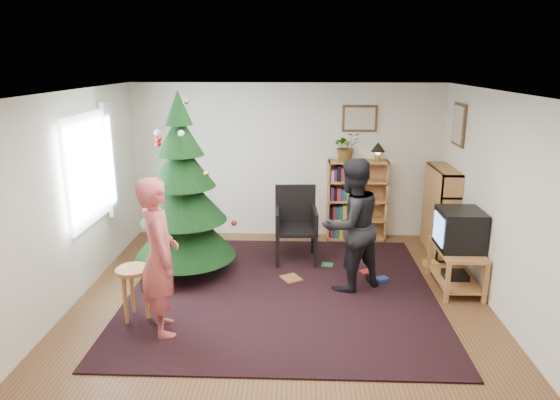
{
  "coord_description": "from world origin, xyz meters",
  "views": [
    {
      "loc": [
        0.2,
        -5.46,
        2.84
      ],
      "look_at": [
        -0.04,
        0.71,
        1.1
      ],
      "focal_mm": 32.0,
      "sensor_mm": 36.0,
      "label": 1
    }
  ],
  "objects_px": {
    "bookshelf_back": "(357,199)",
    "stool": "(133,280)",
    "potted_plant": "(346,146)",
    "crt_tv": "(460,229)",
    "bookshelf_right": "(440,210)",
    "picture_right": "(459,125)",
    "picture_back": "(360,118)",
    "person_standing": "(159,257)",
    "person_by_chair": "(351,225)",
    "tv_stand": "(456,264)",
    "table_lamp": "(378,148)",
    "christmas_tree": "(183,201)",
    "armchair": "(296,220)"
  },
  "relations": [
    {
      "from": "tv_stand",
      "to": "person_standing",
      "type": "bearing_deg",
      "value": -160.97
    },
    {
      "from": "bookshelf_back",
      "to": "crt_tv",
      "type": "relative_size",
      "value": 2.28
    },
    {
      "from": "christmas_tree",
      "to": "tv_stand",
      "type": "distance_m",
      "value": 3.63
    },
    {
      "from": "picture_right",
      "to": "potted_plant",
      "type": "relative_size",
      "value": 1.32
    },
    {
      "from": "tv_stand",
      "to": "armchair",
      "type": "distance_m",
      "value": 2.27
    },
    {
      "from": "bookshelf_right",
      "to": "picture_right",
      "type": "bearing_deg",
      "value": -115.57
    },
    {
      "from": "tv_stand",
      "to": "potted_plant",
      "type": "bearing_deg",
      "value": 125.07
    },
    {
      "from": "person_standing",
      "to": "table_lamp",
      "type": "distance_m",
      "value": 4.09
    },
    {
      "from": "picture_back",
      "to": "armchair",
      "type": "bearing_deg",
      "value": -133.63
    },
    {
      "from": "armchair",
      "to": "bookshelf_back",
      "type": "bearing_deg",
      "value": 39.71
    },
    {
      "from": "tv_stand",
      "to": "person_standing",
      "type": "relative_size",
      "value": 0.54
    },
    {
      "from": "picture_back",
      "to": "person_standing",
      "type": "relative_size",
      "value": 0.32
    },
    {
      "from": "bookshelf_back",
      "to": "stool",
      "type": "height_order",
      "value": "bookshelf_back"
    },
    {
      "from": "table_lamp",
      "to": "christmas_tree",
      "type": "bearing_deg",
      "value": -151.52
    },
    {
      "from": "armchair",
      "to": "table_lamp",
      "type": "height_order",
      "value": "table_lamp"
    },
    {
      "from": "person_standing",
      "to": "bookshelf_right",
      "type": "bearing_deg",
      "value": -78.17
    },
    {
      "from": "potted_plant",
      "to": "bookshelf_back",
      "type": "bearing_deg",
      "value": 0.0
    },
    {
      "from": "picture_back",
      "to": "person_standing",
      "type": "bearing_deg",
      "value": -127.23
    },
    {
      "from": "christmas_tree",
      "to": "stool",
      "type": "bearing_deg",
      "value": -102.8
    },
    {
      "from": "bookshelf_right",
      "to": "tv_stand",
      "type": "xyz_separation_m",
      "value": [
        -0.12,
        -1.3,
        -0.34
      ]
    },
    {
      "from": "picture_right",
      "to": "tv_stand",
      "type": "xyz_separation_m",
      "value": [
        -0.26,
        -1.23,
        -1.62
      ]
    },
    {
      "from": "tv_stand",
      "to": "bookshelf_right",
      "type": "bearing_deg",
      "value": 84.72
    },
    {
      "from": "christmas_tree",
      "to": "bookshelf_back",
      "type": "relative_size",
      "value": 1.91
    },
    {
      "from": "tv_stand",
      "to": "table_lamp",
      "type": "relative_size",
      "value": 3.07
    },
    {
      "from": "bookshelf_back",
      "to": "table_lamp",
      "type": "relative_size",
      "value": 4.33
    },
    {
      "from": "picture_back",
      "to": "potted_plant",
      "type": "bearing_deg",
      "value": -147.22
    },
    {
      "from": "bookshelf_back",
      "to": "bookshelf_right",
      "type": "bearing_deg",
      "value": -23.65
    },
    {
      "from": "stool",
      "to": "person_standing",
      "type": "distance_m",
      "value": 0.58
    },
    {
      "from": "bookshelf_back",
      "to": "table_lamp",
      "type": "xyz_separation_m",
      "value": [
        0.3,
        0.0,
        0.84
      ]
    },
    {
      "from": "christmas_tree",
      "to": "tv_stand",
      "type": "relative_size",
      "value": 2.7
    },
    {
      "from": "picture_back",
      "to": "bookshelf_right",
      "type": "bearing_deg",
      "value": -29.03
    },
    {
      "from": "bookshelf_back",
      "to": "person_by_chair",
      "type": "relative_size",
      "value": 0.77
    },
    {
      "from": "potted_plant",
      "to": "armchair",
      "type": "bearing_deg",
      "value": -130.8
    },
    {
      "from": "bookshelf_back",
      "to": "tv_stand",
      "type": "bearing_deg",
      "value": -59.36
    },
    {
      "from": "picture_back",
      "to": "christmas_tree",
      "type": "xyz_separation_m",
      "value": [
        -2.48,
        -1.64,
        -0.92
      ]
    },
    {
      "from": "stool",
      "to": "potted_plant",
      "type": "xyz_separation_m",
      "value": [
        2.56,
        2.79,
        1.04
      ]
    },
    {
      "from": "bookshelf_back",
      "to": "potted_plant",
      "type": "bearing_deg",
      "value": 180.0
    },
    {
      "from": "person_standing",
      "to": "table_lamp",
      "type": "height_order",
      "value": "person_standing"
    },
    {
      "from": "bookshelf_right",
      "to": "armchair",
      "type": "bearing_deg",
      "value": 99.71
    },
    {
      "from": "potted_plant",
      "to": "picture_right",
      "type": "bearing_deg",
      "value": -21.03
    },
    {
      "from": "tv_stand",
      "to": "crt_tv",
      "type": "relative_size",
      "value": 1.62
    },
    {
      "from": "person_by_chair",
      "to": "potted_plant",
      "type": "distance_m",
      "value": 2.0
    },
    {
      "from": "stool",
      "to": "person_standing",
      "type": "xyz_separation_m",
      "value": [
        0.38,
        -0.23,
        0.37
      ]
    },
    {
      "from": "potted_plant",
      "to": "picture_back",
      "type": "bearing_deg",
      "value": 32.78
    },
    {
      "from": "potted_plant",
      "to": "crt_tv",
      "type": "bearing_deg",
      "value": -54.99
    },
    {
      "from": "armchair",
      "to": "person_standing",
      "type": "height_order",
      "value": "person_standing"
    },
    {
      "from": "table_lamp",
      "to": "crt_tv",
      "type": "bearing_deg",
      "value": -66.92
    },
    {
      "from": "bookshelf_back",
      "to": "crt_tv",
      "type": "height_order",
      "value": "bookshelf_back"
    },
    {
      "from": "stool",
      "to": "christmas_tree",
      "type": "bearing_deg",
      "value": 77.2
    },
    {
      "from": "picture_back",
      "to": "picture_right",
      "type": "xyz_separation_m",
      "value": [
        1.33,
        -0.73,
        0.0
      ]
    }
  ]
}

